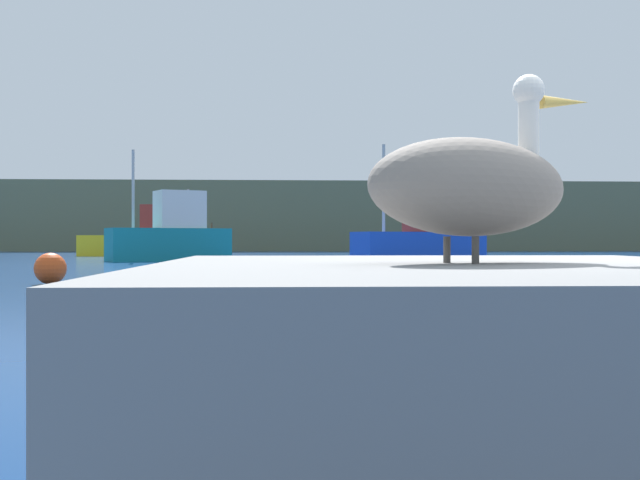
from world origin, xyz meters
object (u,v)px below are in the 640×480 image
(fishing_boat_teal, at_px, (172,235))
(fishing_boat_blue, at_px, (422,240))
(fishing_boat_yellow, at_px, (154,238))
(pelican, at_px, (472,185))
(mooring_buoy, at_px, (50,269))

(fishing_boat_teal, distance_m, fishing_boat_blue, 10.68)
(fishing_boat_yellow, distance_m, fishing_boat_teal, 10.17)
(fishing_boat_teal, relative_size, fishing_boat_blue, 0.97)
(pelican, bearing_deg, fishing_boat_blue, 51.65)
(pelican, relative_size, fishing_boat_teal, 0.22)
(fishing_boat_teal, xyz_separation_m, fishing_boat_blue, (10.25, -2.98, -0.22))
(fishing_boat_blue, distance_m, mooring_buoy, 17.74)
(fishing_boat_yellow, height_order, fishing_boat_teal, fishing_boat_teal)
(fishing_boat_yellow, relative_size, fishing_boat_blue, 1.37)
(pelican, bearing_deg, mooring_buoy, 84.73)
(fishing_boat_blue, bearing_deg, fishing_boat_teal, -36.72)
(fishing_boat_teal, bearing_deg, mooring_buoy, 64.78)
(fishing_boat_yellow, bearing_deg, pelican, -72.35)
(pelican, distance_m, fishing_boat_yellow, 40.86)
(fishing_boat_yellow, xyz_separation_m, fishing_boat_teal, (2.33, -9.90, 0.13))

